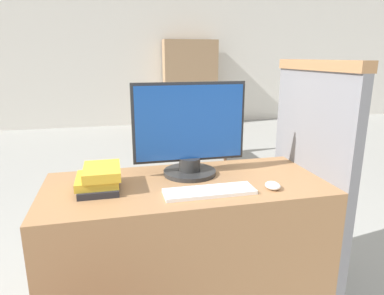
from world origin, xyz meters
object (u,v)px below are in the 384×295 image
at_px(monitor, 190,133).
at_px(mouse, 273,186).
at_px(keyboard, 209,191).
at_px(book_stack, 100,179).
at_px(far_chair, 206,124).

xyz_separation_m(monitor, mouse, (0.31, -0.28, -0.19)).
bearing_deg(monitor, keyboard, -84.05).
height_order(monitor, book_stack, monitor).
bearing_deg(mouse, monitor, 138.41).
relative_size(keyboard, mouse, 4.85).
xyz_separation_m(book_stack, far_chair, (1.24, 2.75, -0.33)).
height_order(monitor, far_chair, monitor).
bearing_deg(monitor, mouse, -41.59).
bearing_deg(mouse, far_chair, 80.21).
relative_size(monitor, mouse, 6.78).
distance_m(book_stack, far_chair, 3.03).
relative_size(mouse, book_stack, 0.36).
relative_size(keyboard, far_chair, 0.46).
xyz_separation_m(keyboard, book_stack, (-0.45, 0.15, 0.04)).
distance_m(keyboard, far_chair, 3.02).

